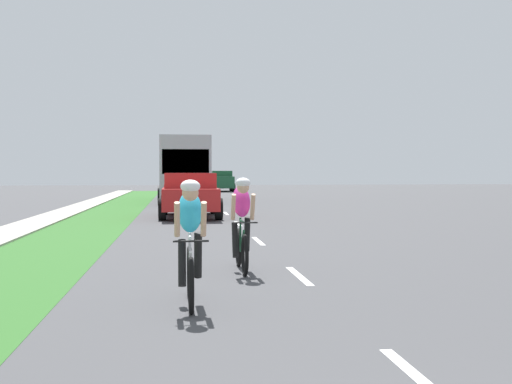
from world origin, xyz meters
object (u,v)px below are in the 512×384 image
at_px(pickup_red, 190,195).
at_px(sedan_white, 214,181).
at_px(cyclist_trailing, 242,223).
at_px(cyclist_lead, 190,241).
at_px(suv_dark_green, 221,180).
at_px(bus_silver, 184,167).

xyz_separation_m(pickup_red, sedan_white, (3.35, 42.93, -0.06)).
bearing_deg(cyclist_trailing, cyclist_lead, -109.53).
height_order(suv_dark_green, sedan_white, suv_dark_green).
distance_m(cyclist_trailing, pickup_red, 12.81).
xyz_separation_m(bus_silver, sedan_white, (3.42, 30.24, -1.21)).
xyz_separation_m(pickup_red, bus_silver, (-0.07, 12.69, 1.15)).
bearing_deg(cyclist_trailing, sedan_white, 87.19).
height_order(pickup_red, suv_dark_green, suv_dark_green).
bearing_deg(sedan_white, cyclist_lead, -93.58).
relative_size(pickup_red, suv_dark_green, 1.09).
xyz_separation_m(cyclist_lead, pickup_red, (0.29, 15.36, 0.02)).
distance_m(cyclist_lead, pickup_red, 15.36).
bearing_deg(cyclist_lead, sedan_white, 86.42).
bearing_deg(pickup_red, sedan_white, 85.54).
bearing_deg(bus_silver, suv_dark_green, 79.48).
bearing_deg(cyclist_trailing, suv_dark_green, 86.45).
height_order(cyclist_lead, suv_dark_green, suv_dark_green).
xyz_separation_m(bus_silver, suv_dark_green, (3.40, 18.31, -1.03)).
bearing_deg(pickup_red, cyclist_lead, -91.08).
xyz_separation_m(cyclist_lead, cyclist_trailing, (0.91, 2.57, 0.00)).
relative_size(pickup_red, bus_silver, 0.44).
bearing_deg(suv_dark_green, cyclist_trailing, -93.55).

